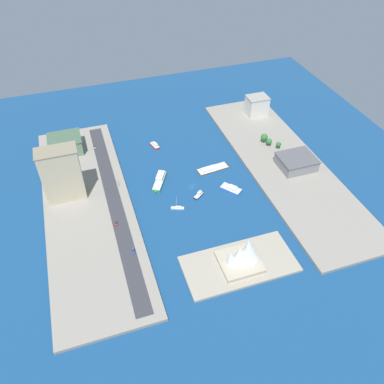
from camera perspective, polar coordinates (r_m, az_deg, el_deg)
The scene contains 21 objects.
ground_plane at distance 345.27m, azimuth -0.01°, elevation 0.97°, with size 440.00×440.00×0.00m, color navy.
quay_west at distance 376.46m, azimuth 13.24°, elevation 3.95°, with size 70.00×240.00×2.65m, color gray.
quay_east at distance 334.60m, azimuth -14.93°, elevation -2.09°, with size 70.00×240.00×2.65m, color gray.
peninsula_point at distance 286.34m, azimuth 6.91°, elevation -10.40°, with size 81.00×38.99×2.00m, color #A89E89.
road_strip at distance 333.80m, azimuth -11.34°, elevation -1.14°, with size 11.84×228.00×0.15m, color #38383D.
ferry_green_doubledeck at distance 348.53m, azimuth -4.73°, elevation 1.77°, with size 19.02×27.40×6.20m.
catamaran_blue at distance 341.74m, azimuth 5.76°, elevation 0.50°, with size 18.00×19.81×3.89m.
barge_flat_brown at distance 362.31m, azimuth 2.86°, elevation 3.42°, with size 30.76×12.54×2.85m.
patrol_launch_navy at distance 334.32m, azimuth 1.01°, elevation -0.40°, with size 10.42×9.24×3.64m.
tugboat_red at distance 392.86m, azimuth -5.45°, elevation 6.81°, with size 8.08×14.15×4.28m.
sailboat_small_white at distance 323.41m, azimuth -2.12°, elevation -2.30°, with size 11.24×6.34×12.62m.
warehouse_low_gray at distance 370.88m, azimuth 14.99°, elevation 4.25°, with size 32.47×28.11×10.77m.
office_block_beige at distance 332.65m, azimuth -18.49°, elevation 2.49°, with size 32.34×17.27×47.55m.
terminal_long_green at distance 396.45m, azimuth -17.99°, elevation 6.66°, with size 31.08×27.61×15.24m.
hotel_broad_white at distance 440.09m, azimuth 9.44°, elevation 12.35°, with size 22.48×17.93×20.70m.
hatchback_blue at distance 291.74m, azimuth -8.53°, elevation -8.49°, with size 2.07×4.98×1.54m.
sedan_silver at distance 396.94m, azimuth -13.96°, elevation 6.41°, with size 2.04×4.26×1.51m.
pickup_red at distance 312.81m, azimuth -11.03°, elevation -4.48°, with size 2.08×4.60×1.59m.
traffic_light_waterfront at distance 343.49m, azimuth -10.72°, elevation 1.37°, with size 0.36×0.36×6.50m.
opera_landmark at distance 278.81m, azimuth 7.41°, elevation -9.00°, with size 29.04×27.34×24.49m.
park_tree_cluster at distance 394.19m, azimuth 11.09°, elevation 7.49°, with size 14.44×19.98×9.68m.
Camera 1 is at (82.05, 247.60, 226.22)m, focal length 36.54 mm.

